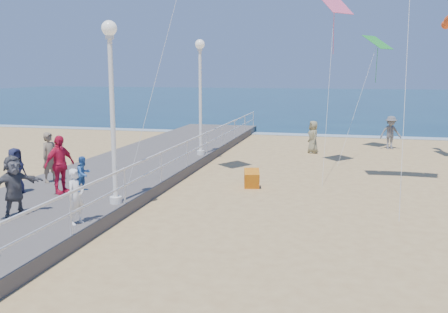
% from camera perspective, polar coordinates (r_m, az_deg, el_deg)
% --- Properties ---
extents(ground, '(160.00, 160.00, 0.00)m').
position_cam_1_polar(ground, '(14.03, 8.08, -8.23)').
color(ground, tan).
rests_on(ground, ground).
extents(ocean, '(160.00, 90.00, 0.05)m').
position_cam_1_polar(ocean, '(78.42, 12.94, 6.40)').
color(ocean, '#0C3149').
rests_on(ocean, ground).
extents(surf_line, '(160.00, 1.20, 0.04)m').
position_cam_1_polar(surf_line, '(34.09, 11.59, 2.37)').
color(surf_line, silver).
rests_on(surf_line, ground).
extents(boardwalk, '(5.00, 44.00, 0.40)m').
position_cam_1_polar(boardwalk, '(16.44, -19.01, -5.26)').
color(boardwalk, '#645F5A').
rests_on(boardwalk, ground).
extents(railing, '(0.05, 42.00, 0.55)m').
position_cam_1_polar(railing, '(15.03, -11.34, -2.18)').
color(railing, white).
rests_on(railing, boardwalk).
extents(lamp_post_mid, '(0.44, 0.44, 5.32)m').
position_cam_1_polar(lamp_post_mid, '(14.86, -12.71, 7.02)').
color(lamp_post_mid, white).
rests_on(lamp_post_mid, boardwalk).
extents(lamp_post_far, '(0.44, 0.44, 5.32)m').
position_cam_1_polar(lamp_post_far, '(23.26, -2.73, 8.16)').
color(lamp_post_far, white).
rests_on(lamp_post_far, boardwalk).
extents(woman_holding_toddler, '(0.48, 0.60, 1.45)m').
position_cam_1_polar(woman_holding_toddler, '(13.39, -16.53, -4.41)').
color(woman_holding_toddler, white).
rests_on(woman_holding_toddler, boardwalk).
extents(toddler_held, '(0.45, 0.52, 0.91)m').
position_cam_1_polar(toddler_held, '(13.32, -15.77, -1.90)').
color(toddler_held, '#2F62B1').
rests_on(toddler_held, boardwalk).
extents(spectator_3, '(0.82, 1.20, 1.89)m').
position_cam_1_polar(spectator_3, '(16.81, -18.28, -0.89)').
color(spectator_3, '#D61A43').
rests_on(spectator_3, boardwalk).
extents(spectator_4, '(0.63, 0.82, 1.49)m').
position_cam_1_polar(spectator_4, '(17.35, -22.70, -1.51)').
color(spectator_4, '#1B1F3C').
rests_on(spectator_4, boardwalk).
extents(spectator_5, '(1.12, 1.61, 1.67)m').
position_cam_1_polar(spectator_5, '(14.71, -22.89, -3.08)').
color(spectator_5, '#55555A').
rests_on(spectator_5, boardwalk).
extents(spectator_6, '(0.61, 0.75, 1.78)m').
position_cam_1_polar(spectator_6, '(18.68, -19.28, -0.08)').
color(spectator_6, '#7B6A55').
rests_on(spectator_6, boardwalk).
extents(beach_walker_a, '(1.34, 0.99, 1.84)m').
position_cam_1_polar(beach_walker_a, '(29.22, 18.51, 2.61)').
color(beach_walker_a, '#5C5D62').
rests_on(beach_walker_a, ground).
extents(beach_walker_c, '(0.83, 0.99, 1.72)m').
position_cam_1_polar(beach_walker_c, '(26.74, 10.15, 2.21)').
color(beach_walker_c, gray).
rests_on(beach_walker_c, ground).
extents(box_kite, '(0.70, 0.82, 0.74)m').
position_cam_1_polar(box_kite, '(18.58, 3.18, -2.71)').
color(box_kite, '#D5430C').
rests_on(box_kite, ground).
extents(kite_diamond_pink, '(1.65, 1.70, 0.93)m').
position_cam_1_polar(kite_diamond_pink, '(22.79, 12.53, 16.72)').
color(kite_diamond_pink, '#F15984').
extents(kite_diamond_green, '(1.70, 1.76, 0.75)m').
position_cam_1_polar(kite_diamond_green, '(28.42, 17.16, 12.36)').
color(kite_diamond_green, green).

